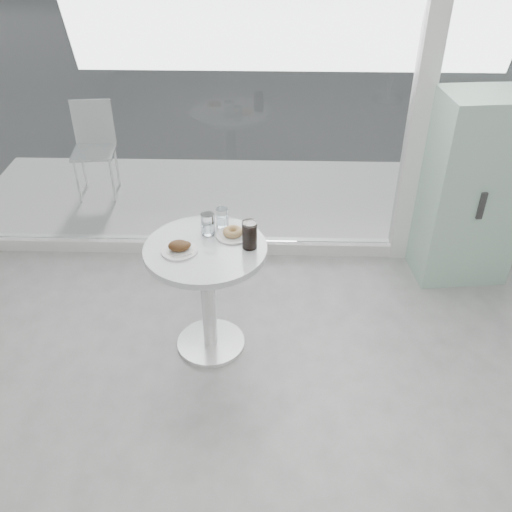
{
  "coord_description": "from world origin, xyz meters",
  "views": [
    {
      "loc": [
        -0.13,
        -0.83,
        2.6
      ],
      "look_at": [
        -0.2,
        1.7,
        0.85
      ],
      "focal_mm": 40.0,
      "sensor_mm": 36.0,
      "label": 1
    }
  ],
  "objects_px": {
    "plate_donut": "(233,233)",
    "water_tumbler_a": "(208,225)",
    "main_table": "(207,277)",
    "cola_glass": "(250,235)",
    "mint_cabinet": "(472,190)",
    "plate_fritter": "(180,248)",
    "patio_chair": "(94,143)",
    "water_tumbler_b": "(222,219)"
  },
  "relations": [
    {
      "from": "plate_donut",
      "to": "water_tumbler_a",
      "type": "bearing_deg",
      "value": 170.96
    },
    {
      "from": "main_table",
      "to": "cola_glass",
      "type": "xyz_separation_m",
      "value": [
        0.26,
        0.0,
        0.3
      ]
    },
    {
      "from": "mint_cabinet",
      "to": "plate_fritter",
      "type": "height_order",
      "value": "mint_cabinet"
    },
    {
      "from": "patio_chair",
      "to": "water_tumbler_a",
      "type": "height_order",
      "value": "water_tumbler_a"
    },
    {
      "from": "patio_chair",
      "to": "water_tumbler_a",
      "type": "bearing_deg",
      "value": -62.6
    },
    {
      "from": "plate_fritter",
      "to": "plate_donut",
      "type": "distance_m",
      "value": 0.34
    },
    {
      "from": "patio_chair",
      "to": "plate_donut",
      "type": "bearing_deg",
      "value": -59.85
    },
    {
      "from": "plate_fritter",
      "to": "water_tumbler_a",
      "type": "relative_size",
      "value": 1.55
    },
    {
      "from": "main_table",
      "to": "water_tumbler_a",
      "type": "bearing_deg",
      "value": 88.01
    },
    {
      "from": "main_table",
      "to": "plate_donut",
      "type": "bearing_deg",
      "value": 37.46
    },
    {
      "from": "mint_cabinet",
      "to": "cola_glass",
      "type": "xyz_separation_m",
      "value": [
        -1.54,
        -0.87,
        0.15
      ]
    },
    {
      "from": "plate_fritter",
      "to": "cola_glass",
      "type": "relative_size",
      "value": 1.23
    },
    {
      "from": "water_tumbler_b",
      "to": "cola_glass",
      "type": "height_order",
      "value": "cola_glass"
    },
    {
      "from": "plate_fritter",
      "to": "plate_donut",
      "type": "relative_size",
      "value": 1.01
    },
    {
      "from": "mint_cabinet",
      "to": "plate_fritter",
      "type": "xyz_separation_m",
      "value": [
        -1.93,
        -0.93,
        0.1
      ]
    },
    {
      "from": "mint_cabinet",
      "to": "plate_fritter",
      "type": "relative_size",
      "value": 6.77
    },
    {
      "from": "plate_donut",
      "to": "cola_glass",
      "type": "relative_size",
      "value": 1.21
    },
    {
      "from": "plate_fritter",
      "to": "mint_cabinet",
      "type": "bearing_deg",
      "value": 25.67
    },
    {
      "from": "main_table",
      "to": "water_tumbler_a",
      "type": "height_order",
      "value": "water_tumbler_a"
    },
    {
      "from": "main_table",
      "to": "plate_fritter",
      "type": "bearing_deg",
      "value": -159.54
    },
    {
      "from": "plate_fritter",
      "to": "water_tumbler_b",
      "type": "height_order",
      "value": "water_tumbler_b"
    },
    {
      "from": "main_table",
      "to": "plate_donut",
      "type": "distance_m",
      "value": 0.31
    },
    {
      "from": "main_table",
      "to": "mint_cabinet",
      "type": "height_order",
      "value": "mint_cabinet"
    },
    {
      "from": "water_tumbler_a",
      "to": "water_tumbler_b",
      "type": "relative_size",
      "value": 1.09
    },
    {
      "from": "plate_fritter",
      "to": "main_table",
      "type": "bearing_deg",
      "value": 20.46
    },
    {
      "from": "plate_fritter",
      "to": "cola_glass",
      "type": "xyz_separation_m",
      "value": [
        0.4,
        0.06,
        0.06
      ]
    },
    {
      "from": "patio_chair",
      "to": "cola_glass",
      "type": "height_order",
      "value": "cola_glass"
    },
    {
      "from": "plate_fritter",
      "to": "cola_glass",
      "type": "distance_m",
      "value": 0.4
    },
    {
      "from": "plate_donut",
      "to": "water_tumbler_a",
      "type": "height_order",
      "value": "water_tumbler_a"
    },
    {
      "from": "mint_cabinet",
      "to": "patio_chair",
      "type": "height_order",
      "value": "mint_cabinet"
    },
    {
      "from": "mint_cabinet",
      "to": "cola_glass",
      "type": "relative_size",
      "value": 8.3
    },
    {
      "from": "mint_cabinet",
      "to": "patio_chair",
      "type": "xyz_separation_m",
      "value": [
        -3.01,
        1.13,
        -0.17
      ]
    },
    {
      "from": "mint_cabinet",
      "to": "water_tumbler_b",
      "type": "bearing_deg",
      "value": -165.79
    },
    {
      "from": "water_tumbler_a",
      "to": "plate_fritter",
      "type": "bearing_deg",
      "value": -126.46
    },
    {
      "from": "plate_donut",
      "to": "water_tumbler_a",
      "type": "relative_size",
      "value": 1.53
    },
    {
      "from": "patio_chair",
      "to": "water_tumbler_b",
      "type": "relative_size",
      "value": 6.88
    },
    {
      "from": "patio_chair",
      "to": "mint_cabinet",
      "type": "bearing_deg",
      "value": -26.38
    },
    {
      "from": "plate_fritter",
      "to": "patio_chair",
      "type": "bearing_deg",
      "value": 117.61
    },
    {
      "from": "main_table",
      "to": "patio_chair",
      "type": "height_order",
      "value": "patio_chair"
    },
    {
      "from": "mint_cabinet",
      "to": "water_tumbler_a",
      "type": "distance_m",
      "value": 1.94
    },
    {
      "from": "plate_fritter",
      "to": "water_tumbler_a",
      "type": "distance_m",
      "value": 0.24
    },
    {
      "from": "mint_cabinet",
      "to": "water_tumbler_b",
      "type": "relative_size",
      "value": 11.45
    }
  ]
}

